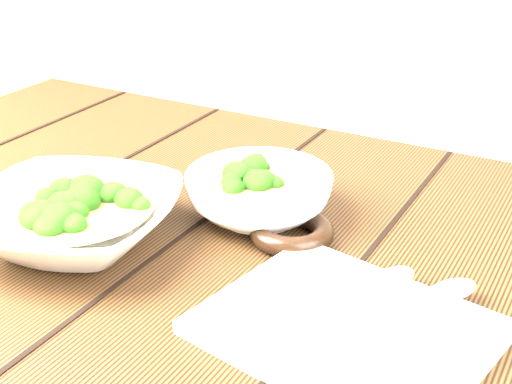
# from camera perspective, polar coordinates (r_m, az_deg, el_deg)

# --- Properties ---
(table) EXTENTS (1.20, 0.80, 0.75)m
(table) POSITION_cam_1_polar(r_m,az_deg,el_deg) (0.87, -4.35, -10.65)
(table) COLOR #3B2510
(table) RESTS_ON ground
(soup_bowl_front) EXTENTS (0.28, 0.28, 0.07)m
(soup_bowl_front) POSITION_cam_1_polar(r_m,az_deg,el_deg) (0.81, -14.47, -1.94)
(soup_bowl_front) COLOR white
(soup_bowl_front) RESTS_ON table
(soup_bowl_back) EXTENTS (0.21, 0.21, 0.06)m
(soup_bowl_back) POSITION_cam_1_polar(r_m,az_deg,el_deg) (0.85, 0.22, -0.10)
(soup_bowl_back) COLOR white
(soup_bowl_back) RESTS_ON table
(trivet) EXTENTS (0.12, 0.12, 0.02)m
(trivet) POSITION_cam_1_polar(r_m,az_deg,el_deg) (0.80, 2.87, -3.18)
(trivet) COLOR black
(trivet) RESTS_ON table
(napkin) EXTENTS (0.28, 0.24, 0.01)m
(napkin) POSITION_cam_1_polar(r_m,az_deg,el_deg) (0.66, 7.25, -10.71)
(napkin) COLOR beige
(napkin) RESTS_ON table
(spoon_left) EXTENTS (0.08, 0.20, 0.01)m
(spoon_left) POSITION_cam_1_polar(r_m,az_deg,el_deg) (0.69, 8.89, -8.02)
(spoon_left) COLOR #AEAA9A
(spoon_left) RESTS_ON napkin
(spoon_right) EXTENTS (0.11, 0.19, 0.01)m
(spoon_right) POSITION_cam_1_polar(r_m,az_deg,el_deg) (0.69, 13.11, -8.57)
(spoon_right) COLOR #AEAA9A
(spoon_right) RESTS_ON napkin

